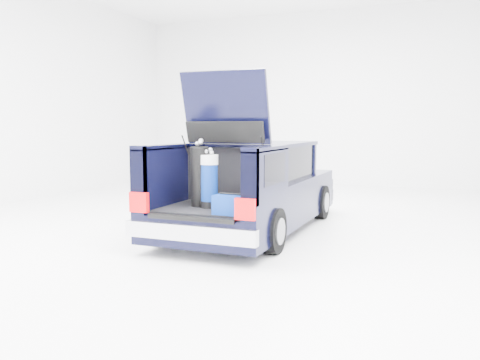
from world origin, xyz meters
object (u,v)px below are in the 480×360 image
at_px(blue_golf_bag, 209,181).
at_px(blue_duffel, 236,205).
at_px(car, 254,189).
at_px(red_suitcase, 257,186).
at_px(black_golf_bag, 200,176).

height_order(blue_golf_bag, blue_duffel, blue_golf_bag).
distance_m(car, red_suitcase, 1.31).
relative_size(black_golf_bag, blue_golf_bag, 1.14).
xyz_separation_m(car, black_golf_bag, (-0.19, -1.60, 0.34)).
height_order(car, blue_duffel, car).
bearing_deg(blue_duffel, black_golf_bag, 154.58).
height_order(red_suitcase, blue_duffel, red_suitcase).
distance_m(red_suitcase, black_golf_bag, 0.81).
bearing_deg(blue_golf_bag, red_suitcase, 19.18).
distance_m(blue_golf_bag, blue_duffel, 0.68).
bearing_deg(blue_golf_bag, car, 67.37).
relative_size(red_suitcase, blue_golf_bag, 0.71).
bearing_deg(car, red_suitcase, -67.70).
height_order(black_golf_bag, blue_golf_bag, black_golf_bag).
bearing_deg(blue_golf_bag, blue_duffel, -55.23).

